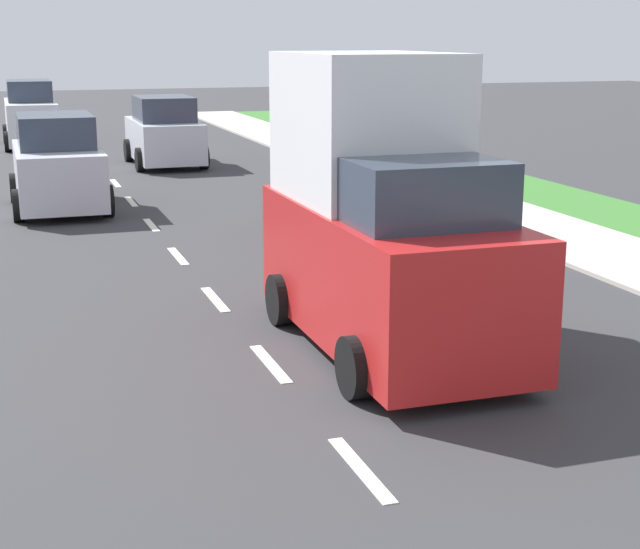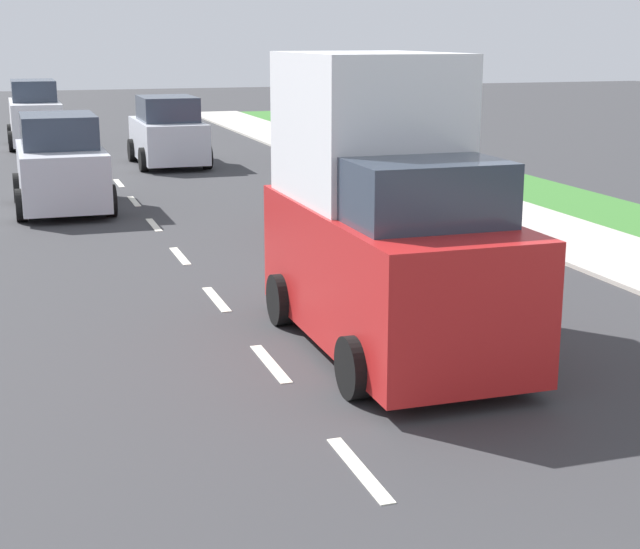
{
  "view_description": "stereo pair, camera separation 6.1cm",
  "coord_description": "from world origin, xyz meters",
  "px_view_note": "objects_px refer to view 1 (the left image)",
  "views": [
    {
      "loc": [
        -2.85,
        -1.74,
        3.75
      ],
      "look_at": [
        0.53,
        8.44,
        1.1
      ],
      "focal_mm": 54.66,
      "sensor_mm": 36.0,
      "label": 1
    },
    {
      "loc": [
        -2.79,
        -1.76,
        3.75
      ],
      "look_at": [
        0.53,
        8.44,
        1.1
      ],
      "focal_mm": 54.66,
      "sensor_mm": 36.0,
      "label": 2
    }
  ],
  "objects_px": {
    "delivery_truck": "(384,217)",
    "car_outgoing_far": "(164,133)",
    "car_oncoming_second": "(58,166)",
    "car_parked_far": "(386,188)",
    "car_oncoming_third": "(31,116)"
  },
  "relations": [
    {
      "from": "delivery_truck",
      "to": "car_outgoing_far",
      "type": "bearing_deg",
      "value": 88.97
    },
    {
      "from": "car_outgoing_far",
      "to": "car_oncoming_second",
      "type": "bearing_deg",
      "value": -117.26
    },
    {
      "from": "delivery_truck",
      "to": "car_parked_far",
      "type": "height_order",
      "value": "delivery_truck"
    },
    {
      "from": "car_outgoing_far",
      "to": "car_parked_far",
      "type": "bearing_deg",
      "value": -79.59
    },
    {
      "from": "delivery_truck",
      "to": "car_parked_far",
      "type": "xyz_separation_m",
      "value": [
        2.5,
        6.06,
        -0.65
      ]
    },
    {
      "from": "car_oncoming_second",
      "to": "car_oncoming_third",
      "type": "height_order",
      "value": "car_oncoming_third"
    },
    {
      "from": "car_parked_far",
      "to": "car_outgoing_far",
      "type": "relative_size",
      "value": 1.06
    },
    {
      "from": "car_outgoing_far",
      "to": "car_oncoming_third",
      "type": "distance_m",
      "value": 7.24
    },
    {
      "from": "car_parked_far",
      "to": "car_oncoming_third",
      "type": "bearing_deg",
      "value": 107.37
    },
    {
      "from": "delivery_truck",
      "to": "car_oncoming_third",
      "type": "relative_size",
      "value": 1.06
    },
    {
      "from": "car_oncoming_second",
      "to": "car_oncoming_third",
      "type": "distance_m",
      "value": 13.06
    },
    {
      "from": "delivery_truck",
      "to": "car_outgoing_far",
      "type": "distance_m",
      "value": 17.94
    },
    {
      "from": "delivery_truck",
      "to": "car_oncoming_third",
      "type": "height_order",
      "value": "delivery_truck"
    },
    {
      "from": "car_outgoing_far",
      "to": "car_oncoming_third",
      "type": "height_order",
      "value": "car_oncoming_third"
    },
    {
      "from": "delivery_truck",
      "to": "car_outgoing_far",
      "type": "xyz_separation_m",
      "value": [
        0.32,
        17.93,
        -0.68
      ]
    }
  ]
}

